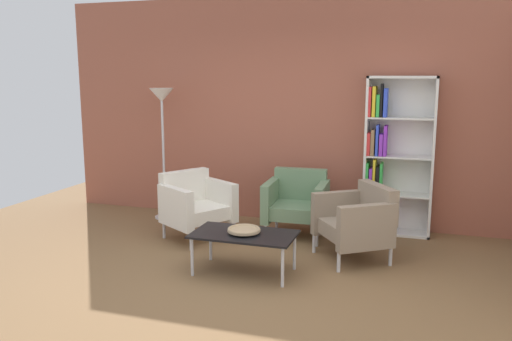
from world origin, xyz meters
TOP-DOWN VIEW (x-y plane):
  - ground_plane at (0.00, 0.00)m, footprint 8.32×8.32m
  - brick_back_panel at (0.00, 2.46)m, footprint 6.40×0.12m
  - bookshelf_tall at (1.25, 2.24)m, footprint 0.80×0.30m
  - coffee_table_low at (0.01, 0.45)m, footprint 1.00×0.56m
  - decorative_bowl at (0.01, 0.45)m, footprint 0.32×0.32m
  - armchair_corner_red at (-0.91, 1.33)m, footprint 0.92×0.94m
  - armchair_by_bookshelf at (0.21, 1.79)m, footprint 0.75×0.69m
  - armchair_spare_guest at (1.00, 1.19)m, footprint 0.93×0.95m
  - floor_lamp_torchiere at (-1.66, 2.01)m, footprint 0.32×0.32m

SIDE VIEW (x-z plane):
  - ground_plane at x=0.00m, z-range 0.00..0.00m
  - coffee_table_low at x=0.01m, z-range 0.17..0.57m
  - armchair_corner_red at x=-0.91m, z-range 0.02..0.80m
  - armchair_by_bookshelf at x=0.21m, z-range 0.02..0.80m
  - armchair_spare_guest at x=1.00m, z-range 0.02..0.80m
  - decorative_bowl at x=0.01m, z-range 0.41..0.46m
  - bookshelf_tall at x=1.25m, z-range -0.02..1.88m
  - floor_lamp_torchiere at x=-1.66m, z-range 0.58..2.32m
  - brick_back_panel at x=0.00m, z-range 0.00..2.90m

